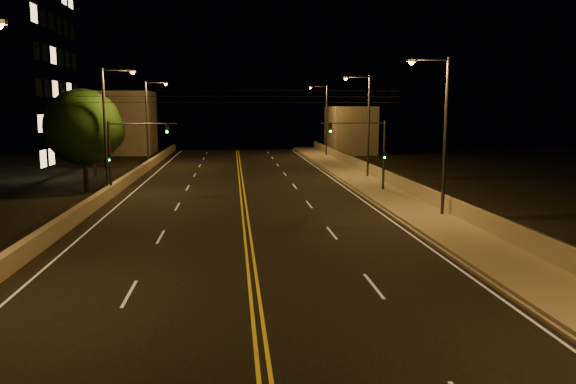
{
  "coord_description": "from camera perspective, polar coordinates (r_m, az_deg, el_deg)",
  "views": [
    {
      "loc": [
        -0.71,
        -9.42,
        6.67
      ],
      "look_at": [
        2.0,
        18.0,
        2.5
      ],
      "focal_mm": 35.0,
      "sensor_mm": 36.0,
      "label": 1
    }
  ],
  "objects": [
    {
      "name": "distant_building_left",
      "position": [
        84.17,
        -16.22,
        6.75
      ],
      "size": [
        8.0,
        8.0,
        8.91
      ],
      "primitive_type": "cube",
      "color": "gray",
      "rests_on": "ground"
    },
    {
      "name": "streetlight_1",
      "position": [
        34.39,
        15.31,
        6.33
      ],
      "size": [
        2.55,
        0.28,
        9.54
      ],
      "color": "#2D2D33",
      "rests_on": "ground"
    },
    {
      "name": "distant_building_right",
      "position": [
        83.25,
        6.33,
        6.29
      ],
      "size": [
        6.0,
        10.0,
        6.79
      ],
      "primitive_type": "cube",
      "color": "gray",
      "rests_on": "ground"
    },
    {
      "name": "streetlight_3",
      "position": [
        75.35,
        3.74,
        7.68
      ],
      "size": [
        2.55,
        0.28,
        9.54
      ],
      "color": "#2D2D33",
      "rests_on": "ground"
    },
    {
      "name": "curb",
      "position": [
        31.66,
        12.24,
        -3.62
      ],
      "size": [
        0.14,
        120.0,
        0.15
      ],
      "primitive_type": "cube",
      "color": "gray",
      "rests_on": "ground"
    },
    {
      "name": "streetlight_5",
      "position": [
        44.28,
        -17.78,
        6.66
      ],
      "size": [
        2.55,
        0.28,
        9.54
      ],
      "color": "#2D2D33",
      "rests_on": "ground"
    },
    {
      "name": "tree_1",
      "position": [
        57.56,
        -19.2,
        6.02
      ],
      "size": [
        5.34,
        5.34,
        7.23
      ],
      "color": "black",
      "rests_on": "ground"
    },
    {
      "name": "streetlight_6",
      "position": [
        64.95,
        -13.92,
        7.3
      ],
      "size": [
        2.55,
        0.28,
        9.54
      ],
      "color": "#2D2D33",
      "rests_on": "ground"
    },
    {
      "name": "sidewalk",
      "position": [
        32.26,
        15.42,
        -3.37
      ],
      "size": [
        3.6,
        120.0,
        0.3
      ],
      "primitive_type": "cube",
      "color": "gray",
      "rests_on": "ground"
    },
    {
      "name": "parapet_wall",
      "position": [
        32.76,
        18.16,
        -2.15
      ],
      "size": [
        0.3,
        120.0,
        1.0
      ],
      "primitive_type": "cube",
      "color": "#A09485",
      "rests_on": "sidewalk"
    },
    {
      "name": "tree_2",
      "position": [
        66.28,
        -18.22,
        5.92
      ],
      "size": [
        4.77,
        4.77,
        6.46
      ],
      "color": "black",
      "rests_on": "ground"
    },
    {
      "name": "parapet_rail",
      "position": [
        32.67,
        18.2,
        -1.24
      ],
      "size": [
        0.06,
        120.0,
        0.06
      ],
      "primitive_type": "cylinder",
      "rotation": [
        1.57,
        0.0,
        0.0
      ],
      "color": "black",
      "rests_on": "parapet_wall"
    },
    {
      "name": "traffic_signal_right",
      "position": [
        44.02,
        8.42,
        4.54
      ],
      "size": [
        5.11,
        0.31,
        5.66
      ],
      "color": "#2D2D33",
      "rests_on": "ground"
    },
    {
      "name": "streetlight_2",
      "position": [
        52.48,
        7.91,
        7.23
      ],
      "size": [
        2.55,
        0.28,
        9.54
      ],
      "color": "#2D2D33",
      "rests_on": "ground"
    },
    {
      "name": "jersey_barrier",
      "position": [
        31.43,
        -22.46,
        -3.48
      ],
      "size": [
        0.45,
        120.0,
        0.89
      ],
      "primitive_type": "cube",
      "color": "#A09485",
      "rests_on": "ground"
    },
    {
      "name": "overhead_wires",
      "position": [
        38.94,
        -4.66,
        9.65
      ],
      "size": [
        22.0,
        0.03,
        0.83
      ],
      "color": "black"
    },
    {
      "name": "lane_markings",
      "position": [
        30.1,
        -4.16,
        -4.18
      ],
      "size": [
        17.32,
        116.0,
        0.0
      ],
      "color": "silver",
      "rests_on": "road"
    },
    {
      "name": "tree_0",
      "position": [
        47.28,
        -20.08,
        6.21
      ],
      "size": [
        6.0,
        6.0,
        8.13
      ],
      "color": "black",
      "rests_on": "ground"
    },
    {
      "name": "traffic_signal_left",
      "position": [
        43.46,
        -16.34,
        4.24
      ],
      "size": [
        5.11,
        0.31,
        5.66
      ],
      "color": "#2D2D33",
      "rests_on": "ground"
    },
    {
      "name": "road",
      "position": [
        30.18,
        -4.17,
        -4.17
      ],
      "size": [
        18.0,
        120.0,
        0.02
      ],
      "primitive_type": "cube",
      "color": "black",
      "rests_on": "ground"
    }
  ]
}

